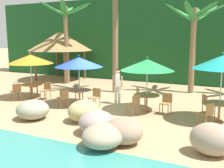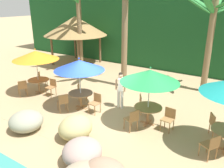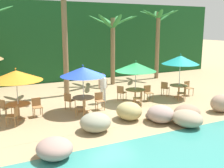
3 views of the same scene
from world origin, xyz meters
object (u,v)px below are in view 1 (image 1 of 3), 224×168
dining_table_orange (32,87)px  chair_teal_inland (207,103)px  chair_blue_left (63,97)px  palm_tree_third (194,31)px  chair_blue_inland (77,91)px  umbrella_teal (223,62)px  umbrella_blue (79,62)px  chair_blue_seaward (95,96)px  dining_table_green (147,98)px  palapa_hut (60,41)px  chair_green_left (134,103)px  dining_table_teal (220,106)px  umbrella_orange (30,59)px  chair_green_seaward (166,102)px  waiter_in_white (117,84)px  chair_green_inland (140,96)px  palm_tree_second (115,12)px  dining_table_blue (79,92)px  umbrella_green (147,65)px  chair_teal_left (207,113)px  chair_orange_inland (32,86)px  chair_orange_seaward (46,89)px  chair_orange_left (16,91)px  palm_tree_nearest (66,29)px

dining_table_orange → chair_teal_inland: chair_teal_inland is taller
chair_blue_left → palm_tree_third: size_ratio=0.17×
chair_blue_inland → umbrella_teal: size_ratio=0.33×
umbrella_blue → chair_blue_seaward: 1.74m
dining_table_green → palapa_hut: size_ratio=0.23×
chair_green_left → palm_tree_third: bearing=77.1°
umbrella_blue → dining_table_teal: size_ratio=2.15×
dining_table_orange → palapa_hut: size_ratio=0.23×
umbrella_orange → palm_tree_third: size_ratio=0.48×
chair_green_seaward → chair_blue_seaward: bearing=-174.2°
umbrella_teal → waiter_in_white: umbrella_teal is taller
chair_blue_seaward → waiter_in_white: 1.27m
umbrella_orange → umbrella_teal: 9.17m
chair_green_inland → palm_tree_second: (-2.45, 2.54, 4.02)m
chair_blue_seaward → waiter_in_white: (0.65, 0.98, 0.47)m
chair_blue_left → dining_table_teal: 6.52m
umbrella_orange → palapa_hut: size_ratio=0.51×
dining_table_blue → umbrella_green: bearing=5.7°
chair_green_seaward → chair_teal_left: 1.98m
umbrella_teal → waiter_in_white: 4.84m
chair_orange_inland → umbrella_teal: 9.92m
chair_orange_seaward → dining_table_blue: bearing=-8.3°
umbrella_blue → chair_green_seaward: umbrella_blue is taller
chair_green_inland → chair_orange_seaward: bearing=-172.3°
umbrella_blue → chair_orange_left: bearing=-169.9°
dining_table_green → chair_green_inland: chair_green_inland is taller
chair_orange_seaward → chair_orange_inland: same height
chair_blue_left → dining_table_blue: bearing=65.3°
palapa_hut → umbrella_orange: bearing=-67.6°
chair_orange_left → umbrella_blue: umbrella_blue is taller
chair_green_seaward → umbrella_teal: size_ratio=0.33×
dining_table_orange → chair_green_left: (6.00, -0.71, -0.10)m
dining_table_orange → dining_table_blue: (3.07, -0.21, 0.00)m
chair_orange_inland → dining_table_green: size_ratio=0.79×
chair_orange_inland → waiter_in_white: waiter_in_white is taller
chair_orange_left → dining_table_green: size_ratio=0.79×
chair_orange_seaward → dining_table_orange: bearing=-171.9°
chair_orange_left → palapa_hut: (-2.08, 6.57, 2.36)m
chair_green_inland → palapa_hut: 9.79m
umbrella_blue → dining_table_blue: umbrella_blue is taller
chair_orange_inland → chair_green_inland: size_ratio=1.00×
umbrella_orange → chair_orange_inland: (-0.57, 0.64, -1.53)m
chair_orange_seaward → chair_blue_left: bearing=-30.6°
chair_blue_inland → waiter_in_white: size_ratio=0.51×
chair_teal_left → palapa_hut: bearing=149.3°
umbrella_orange → palm_tree_nearest: bearing=102.6°
umbrella_orange → waiter_in_white: size_ratio=1.41×
chair_blue_left → umbrella_green: umbrella_green is taller
dining_table_green → umbrella_teal: (2.92, -0.20, 1.65)m
palm_tree_third → waiter_in_white: size_ratio=2.94×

